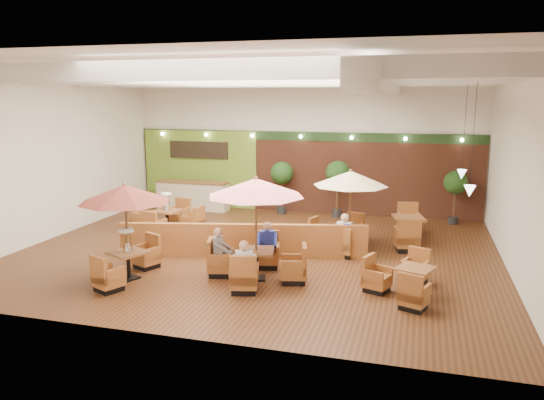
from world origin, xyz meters
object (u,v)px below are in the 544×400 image
(booth_divider, at_px, (243,241))
(service_counter, at_px, (193,195))
(table_2, at_px, (348,191))
(table_0, at_px, (125,206))
(topiary_1, at_px, (338,175))
(diner_1, at_px, (267,241))
(diner_2, at_px, (220,247))
(table_1, at_px, (256,210))
(diner_3, at_px, (345,231))
(table_5, at_px, (408,230))
(topiary_0, at_px, (282,175))
(topiary_2, at_px, (455,185))
(table_4, at_px, (403,281))
(diner_0, at_px, (244,261))
(table_3, at_px, (167,219))
(diner_4, at_px, (345,231))

(booth_divider, bearing_deg, service_counter, 112.53)
(service_counter, relative_size, table_2, 1.19)
(table_0, xyz_separation_m, topiary_1, (4.01, 8.55, -0.26))
(diner_1, xyz_separation_m, diner_2, (-0.97, -0.97, 0.01))
(table_1, distance_m, table_2, 3.91)
(service_counter, height_order, diner_2, diner_2)
(booth_divider, relative_size, diner_3, 8.60)
(table_2, xyz_separation_m, diner_3, (0.06, -0.90, -1.01))
(table_5, relative_size, topiary_0, 1.40)
(topiary_1, height_order, diner_2, topiary_1)
(topiary_2, bearing_deg, topiary_1, 180.00)
(diner_1, bearing_deg, table_0, 16.38)
(table_1, distance_m, table_4, 3.95)
(table_2, distance_m, table_5, 2.56)
(diner_3, bearing_deg, service_counter, 164.22)
(table_1, height_order, topiary_0, table_1)
(diner_0, bearing_deg, table_5, 34.60)
(topiary_1, bearing_deg, diner_2, -103.44)
(table_3, distance_m, diner_4, 6.47)
(table_0, distance_m, table_1, 3.27)
(diner_1, distance_m, diner_2, 1.38)
(diner_4, bearing_deg, diner_3, 17.85)
(service_counter, height_order, diner_1, diner_1)
(service_counter, relative_size, table_0, 1.15)
(table_4, bearing_deg, diner_0, -145.54)
(service_counter, relative_size, topiary_2, 1.53)
(topiary_0, relative_size, topiary_2, 1.06)
(table_4, height_order, topiary_2, topiary_2)
(diner_1, bearing_deg, booth_divider, -51.31)
(topiary_0, xyz_separation_m, diner_3, (3.26, -5.13, -0.78))
(table_2, xyz_separation_m, diner_2, (-2.82, -3.45, -1.01))
(table_1, height_order, diner_0, table_1)
(booth_divider, xyz_separation_m, table_5, (4.55, 2.99, -0.10))
(table_1, bearing_deg, table_2, 47.62)
(table_2, height_order, table_3, table_2)
(table_1, xyz_separation_m, table_4, (3.65, -0.07, -1.49))
(topiary_1, distance_m, diner_3, 5.30)
(table_0, distance_m, table_5, 8.88)
(booth_divider, relative_size, diner_2, 8.79)
(table_2, distance_m, diner_1, 3.25)
(diner_1, bearing_deg, diner_0, 76.03)
(topiary_1, bearing_deg, service_counter, -178.08)
(table_4, relative_size, table_5, 0.84)
(booth_divider, xyz_separation_m, table_2, (2.78, 1.76, 1.28))
(service_counter, bearing_deg, diner_3, -35.14)
(diner_0, relative_size, diner_4, 1.00)
(diner_2, bearing_deg, table_5, 116.33)
(booth_divider, xyz_separation_m, diner_2, (-0.04, -1.69, 0.27))
(diner_2, bearing_deg, diner_1, 115.84)
(diner_3, bearing_deg, diner_0, -98.97)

